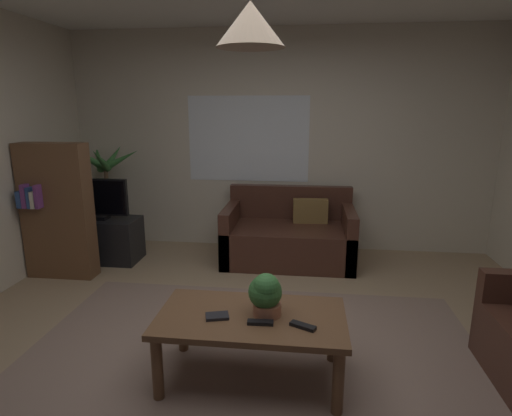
% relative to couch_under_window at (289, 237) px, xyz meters
% --- Properties ---
extents(floor, '(5.10, 5.12, 0.02)m').
position_rel_couch_under_window_xyz_m(floor, '(-0.17, -2.06, -0.28)').
color(floor, '#9E8466').
rests_on(floor, ground).
extents(rug, '(3.31, 2.81, 0.01)m').
position_rel_couch_under_window_xyz_m(rug, '(-0.17, -2.26, -0.27)').
color(rug, gray).
rests_on(rug, ground).
extents(wall_back, '(5.22, 0.06, 2.65)m').
position_rel_couch_under_window_xyz_m(wall_back, '(-0.17, 0.52, 1.05)').
color(wall_back, beige).
rests_on(wall_back, ground).
extents(window_pane, '(1.48, 0.01, 1.03)m').
position_rel_couch_under_window_xyz_m(window_pane, '(-0.54, 0.49, 1.08)').
color(window_pane, white).
extents(couch_under_window, '(1.46, 0.86, 0.82)m').
position_rel_couch_under_window_xyz_m(couch_under_window, '(0.00, 0.00, 0.00)').
color(couch_under_window, '#47281E').
rests_on(couch_under_window, ground).
extents(coffee_table, '(1.20, 0.65, 0.46)m').
position_rel_couch_under_window_xyz_m(coffee_table, '(-0.15, -2.22, 0.12)').
color(coffee_table, brown).
rests_on(coffee_table, ground).
extents(book_on_table_0, '(0.16, 0.13, 0.02)m').
position_rel_couch_under_window_xyz_m(book_on_table_0, '(-0.36, -2.28, 0.19)').
color(book_on_table_0, black).
rests_on(book_on_table_0, coffee_table).
extents(remote_on_table_0, '(0.17, 0.11, 0.02)m').
position_rel_couch_under_window_xyz_m(remote_on_table_0, '(0.18, -2.34, 0.19)').
color(remote_on_table_0, black).
rests_on(remote_on_table_0, coffee_table).
extents(remote_on_table_1, '(0.16, 0.06, 0.02)m').
position_rel_couch_under_window_xyz_m(remote_on_table_1, '(-0.08, -2.33, 0.19)').
color(remote_on_table_1, black).
rests_on(remote_on_table_1, coffee_table).
extents(potted_plant_on_table, '(0.21, 0.21, 0.28)m').
position_rel_couch_under_window_xyz_m(potted_plant_on_table, '(-0.06, -2.20, 0.33)').
color(potted_plant_on_table, '#B77051').
rests_on(potted_plant_on_table, coffee_table).
extents(tv_stand, '(0.90, 0.44, 0.50)m').
position_rel_couch_under_window_xyz_m(tv_stand, '(-2.17, -0.26, -0.02)').
color(tv_stand, black).
rests_on(tv_stand, ground).
extents(tv, '(0.74, 0.16, 0.47)m').
position_rel_couch_under_window_xyz_m(tv, '(-2.17, -0.28, 0.46)').
color(tv, black).
rests_on(tv, tv_stand).
extents(potted_palm_corner, '(0.82, 0.90, 1.39)m').
position_rel_couch_under_window_xyz_m(potted_palm_corner, '(-2.27, 0.18, 0.32)').
color(potted_palm_corner, beige).
rests_on(potted_palm_corner, ground).
extents(bookshelf_corner, '(0.70, 0.31, 1.40)m').
position_rel_couch_under_window_xyz_m(bookshelf_corner, '(-2.36, -0.74, 0.43)').
color(bookshelf_corner, brown).
rests_on(bookshelf_corner, ground).
extents(pendant_lamp, '(0.38, 0.38, 0.58)m').
position_rel_couch_under_window_xyz_m(pendant_lamp, '(-0.15, -2.22, 1.91)').
color(pendant_lamp, black).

